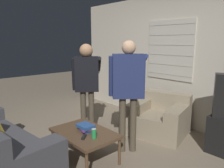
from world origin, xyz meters
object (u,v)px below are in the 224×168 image
(armchair_beige, at_px, (159,118))
(person_left_standing, at_px, (87,78))
(spare_remote, at_px, (84,137))
(person_right_standing, at_px, (128,83))
(soda_can, at_px, (94,133))
(coffee_table, at_px, (85,134))
(book_stack, at_px, (86,128))

(armchair_beige, distance_m, person_left_standing, 1.48)
(spare_remote, bearing_deg, person_left_standing, 102.32)
(person_right_standing, distance_m, soda_can, 0.88)
(coffee_table, height_order, soda_can, soda_can)
(armchair_beige, bearing_deg, book_stack, 70.57)
(spare_remote, bearing_deg, book_stack, 98.68)
(person_right_standing, height_order, spare_remote, person_right_standing)
(soda_can, bearing_deg, armchair_beige, 94.11)
(person_right_standing, bearing_deg, spare_remote, -144.36)
(coffee_table, relative_size, spare_remote, 7.30)
(coffee_table, relative_size, person_left_standing, 0.57)
(book_stack, bearing_deg, armchair_beige, 85.22)
(book_stack, bearing_deg, spare_remote, -41.78)
(person_left_standing, height_order, person_right_standing, person_right_standing)
(soda_can, xyz_separation_m, spare_remote, (-0.09, -0.10, -0.05))
(armchair_beige, relative_size, person_left_standing, 0.70)
(person_right_standing, xyz_separation_m, soda_can, (0.04, -0.66, -0.57))
(armchair_beige, distance_m, spare_remote, 1.66)
(soda_can, bearing_deg, spare_remote, -132.98)
(person_left_standing, distance_m, spare_remote, 1.24)
(coffee_table, relative_size, soda_can, 7.28)
(armchair_beige, bearing_deg, coffee_table, 70.28)
(armchair_beige, xyz_separation_m, spare_remote, (0.02, -1.66, 0.15))
(coffee_table, height_order, person_right_standing, person_right_standing)
(spare_remote, bearing_deg, armchair_beige, 51.26)
(armchair_beige, xyz_separation_m, book_stack, (-0.13, -1.52, 0.19))
(person_right_standing, distance_m, book_stack, 0.87)
(person_left_standing, relative_size, spare_remote, 12.75)
(person_right_standing, distance_m, spare_remote, 0.98)
(person_left_standing, relative_size, soda_can, 12.73)
(coffee_table, xyz_separation_m, book_stack, (0.01, 0.01, 0.10))
(person_left_standing, xyz_separation_m, spare_remote, (0.86, -0.67, -0.58))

